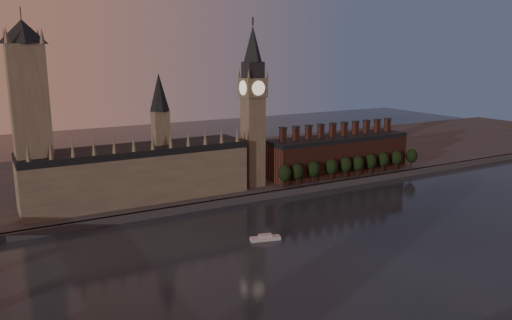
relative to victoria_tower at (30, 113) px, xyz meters
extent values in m
plane|color=black|center=(120.00, -115.00, -59.09)|extent=(900.00, 900.00, 0.00)
cube|color=#424247|center=(120.00, -25.00, -57.09)|extent=(900.00, 4.00, 4.00)
cube|color=#424247|center=(120.00, 65.00, -57.09)|extent=(900.00, 180.00, 4.00)
cube|color=#7F745A|center=(55.00, 0.00, -41.09)|extent=(130.00, 30.00, 28.00)
cube|color=black|center=(55.00, 0.00, -25.09)|extent=(130.00, 30.00, 4.00)
cube|color=#7F745A|center=(70.00, 0.00, -15.09)|extent=(9.00, 9.00, 24.00)
cone|color=black|center=(70.00, 0.00, 7.91)|extent=(12.00, 12.00, 22.00)
cone|color=#7F745A|center=(-4.00, -14.00, -18.09)|extent=(2.60, 2.60, 10.00)
cone|color=#7F745A|center=(6.73, -14.00, -18.09)|extent=(2.60, 2.60, 10.00)
cone|color=#7F745A|center=(17.45, -14.00, -18.09)|extent=(2.60, 2.60, 10.00)
cone|color=#7F745A|center=(28.18, -14.00, -18.09)|extent=(2.60, 2.60, 10.00)
cone|color=#7F745A|center=(38.91, -14.00, -18.09)|extent=(2.60, 2.60, 10.00)
cone|color=#7F745A|center=(49.64, -14.00, -18.09)|extent=(2.60, 2.60, 10.00)
cone|color=#7F745A|center=(60.36, -14.00, -18.09)|extent=(2.60, 2.60, 10.00)
cone|color=#7F745A|center=(71.09, -14.00, -18.09)|extent=(2.60, 2.60, 10.00)
cone|color=#7F745A|center=(81.82, -14.00, -18.09)|extent=(2.60, 2.60, 10.00)
cone|color=#7F745A|center=(92.55, -14.00, -18.09)|extent=(2.60, 2.60, 10.00)
cone|color=#7F745A|center=(103.27, -14.00, -18.09)|extent=(2.60, 2.60, 10.00)
cone|color=#7F745A|center=(114.00, -14.00, -18.09)|extent=(2.60, 2.60, 10.00)
cube|color=#7F745A|center=(0.00, 0.00, -10.09)|extent=(18.00, 18.00, 90.00)
cone|color=black|center=(0.00, 0.00, 40.91)|extent=(24.00, 24.00, 12.00)
cylinder|color=#232326|center=(0.00, 0.00, 46.91)|extent=(0.50, 0.50, 12.00)
cone|color=#7F745A|center=(-8.00, -8.00, 38.91)|extent=(3.00, 3.00, 8.00)
cone|color=#7F745A|center=(8.00, -8.00, 38.91)|extent=(3.00, 3.00, 8.00)
cone|color=#7F745A|center=(-8.00, 8.00, 38.91)|extent=(3.00, 3.00, 8.00)
cone|color=#7F745A|center=(8.00, 8.00, 38.91)|extent=(3.00, 3.00, 8.00)
cube|color=#7F745A|center=(130.00, -5.00, -26.09)|extent=(12.00, 12.00, 58.00)
cube|color=#7F745A|center=(130.00, -5.00, 8.91)|extent=(14.00, 14.00, 12.00)
cube|color=#232326|center=(130.00, -5.00, 19.91)|extent=(11.00, 11.00, 10.00)
cone|color=black|center=(130.00, -5.00, 35.91)|extent=(13.00, 13.00, 22.00)
cylinder|color=#232326|center=(130.00, -5.00, 49.41)|extent=(1.00, 1.00, 5.00)
cylinder|color=beige|center=(130.00, -12.20, 8.91)|extent=(9.00, 0.50, 9.00)
cylinder|color=beige|center=(130.00, 2.20, 8.91)|extent=(9.00, 0.50, 9.00)
cylinder|color=beige|center=(122.80, -5.00, 8.91)|extent=(0.50, 9.00, 9.00)
cylinder|color=beige|center=(137.20, -5.00, 8.91)|extent=(0.50, 9.00, 9.00)
cone|color=#7F745A|center=(123.50, -11.50, 17.91)|extent=(2.00, 2.00, 6.00)
cone|color=#7F745A|center=(136.50, -11.50, 17.91)|extent=(2.00, 2.00, 6.00)
cone|color=#7F745A|center=(123.50, 1.50, 17.91)|extent=(2.00, 2.00, 6.00)
cone|color=#7F745A|center=(136.50, 1.50, 17.91)|extent=(2.00, 2.00, 6.00)
cube|color=#52291F|center=(200.00, -5.00, -43.09)|extent=(110.00, 25.00, 24.00)
cube|color=black|center=(200.00, -5.00, -29.59)|extent=(110.00, 25.00, 3.00)
cube|color=#52291F|center=(153.00, -5.00, -23.59)|extent=(3.50, 3.50, 9.00)
cube|color=#232326|center=(153.00, -5.00, -18.59)|extent=(4.20, 4.20, 1.00)
cube|color=#52291F|center=(163.44, -5.00, -23.59)|extent=(3.50, 3.50, 9.00)
cube|color=#232326|center=(163.44, -5.00, -18.59)|extent=(4.20, 4.20, 1.00)
cube|color=#52291F|center=(173.89, -5.00, -23.59)|extent=(3.50, 3.50, 9.00)
cube|color=#232326|center=(173.89, -5.00, -18.59)|extent=(4.20, 4.20, 1.00)
cube|color=#52291F|center=(184.33, -5.00, -23.59)|extent=(3.50, 3.50, 9.00)
cube|color=#232326|center=(184.33, -5.00, -18.59)|extent=(4.20, 4.20, 1.00)
cube|color=#52291F|center=(194.78, -5.00, -23.59)|extent=(3.50, 3.50, 9.00)
cube|color=#232326|center=(194.78, -5.00, -18.59)|extent=(4.20, 4.20, 1.00)
cube|color=#52291F|center=(205.22, -5.00, -23.59)|extent=(3.50, 3.50, 9.00)
cube|color=#232326|center=(205.22, -5.00, -18.59)|extent=(4.20, 4.20, 1.00)
cube|color=#52291F|center=(215.67, -5.00, -23.59)|extent=(3.50, 3.50, 9.00)
cube|color=#232326|center=(215.67, -5.00, -18.59)|extent=(4.20, 4.20, 1.00)
cube|color=#52291F|center=(226.11, -5.00, -23.59)|extent=(3.50, 3.50, 9.00)
cube|color=#232326|center=(226.11, -5.00, -18.59)|extent=(4.20, 4.20, 1.00)
cube|color=#52291F|center=(236.56, -5.00, -23.59)|extent=(3.50, 3.50, 9.00)
cube|color=#232326|center=(236.56, -5.00, -18.59)|extent=(4.20, 4.20, 1.00)
cube|color=#52291F|center=(247.00, -5.00, -23.59)|extent=(3.50, 3.50, 9.00)
cube|color=#232326|center=(247.00, -5.00, -18.59)|extent=(4.20, 4.20, 1.00)
cylinder|color=black|center=(144.84, -20.35, -52.09)|extent=(0.80, 0.80, 6.00)
ellipsoid|color=black|center=(144.84, -20.35, -45.59)|extent=(8.60, 8.60, 10.75)
cylinder|color=black|center=(154.53, -20.13, -52.09)|extent=(0.80, 0.80, 6.00)
ellipsoid|color=black|center=(154.53, -20.13, -45.59)|extent=(8.60, 8.60, 10.75)
cylinder|color=black|center=(167.88, -20.10, -52.09)|extent=(0.80, 0.80, 6.00)
ellipsoid|color=black|center=(167.88, -20.10, -45.59)|extent=(8.60, 8.60, 10.75)
cylinder|color=black|center=(183.16, -19.55, -52.09)|extent=(0.80, 0.80, 6.00)
ellipsoid|color=black|center=(183.16, -19.55, -45.59)|extent=(8.60, 8.60, 10.75)
cylinder|color=black|center=(195.16, -19.84, -52.09)|extent=(0.80, 0.80, 6.00)
ellipsoid|color=black|center=(195.16, -19.84, -45.59)|extent=(8.60, 8.60, 10.75)
cylinder|color=black|center=(205.35, -20.87, -52.09)|extent=(0.80, 0.80, 6.00)
ellipsoid|color=black|center=(205.35, -20.87, -45.59)|extent=(8.60, 8.60, 10.75)
cylinder|color=black|center=(217.63, -20.05, -52.09)|extent=(0.80, 0.80, 6.00)
ellipsoid|color=black|center=(217.63, -20.05, -45.59)|extent=(8.60, 8.60, 10.75)
cylinder|color=black|center=(230.07, -19.63, -52.09)|extent=(0.80, 0.80, 6.00)
ellipsoid|color=black|center=(230.07, -19.63, -45.59)|extent=(8.60, 8.60, 10.75)
cylinder|color=black|center=(242.81, -20.27, -52.09)|extent=(0.80, 0.80, 6.00)
ellipsoid|color=black|center=(242.81, -20.27, -45.59)|extent=(8.60, 8.60, 10.75)
cylinder|color=black|center=(258.07, -20.75, -52.09)|extent=(0.80, 0.80, 6.00)
ellipsoid|color=black|center=(258.07, -20.75, -45.59)|extent=(8.60, 8.60, 10.75)
cube|color=beige|center=(92.15, -85.26, -58.24)|extent=(15.45, 7.86, 1.70)
cube|color=beige|center=(92.15, -85.26, -56.75)|extent=(6.97, 4.69, 1.27)
camera|label=1|loc=(-24.72, -282.92, 30.49)|focal=35.00mm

